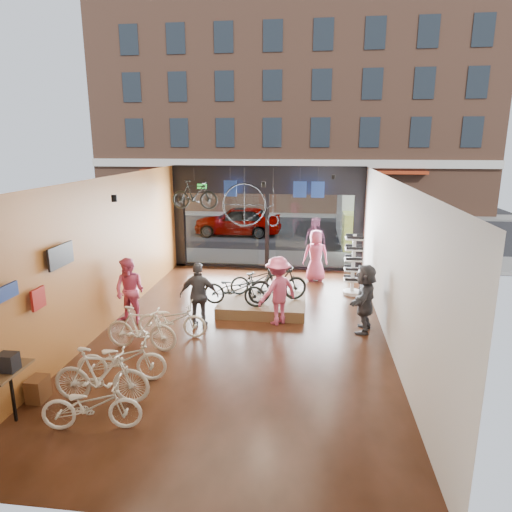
% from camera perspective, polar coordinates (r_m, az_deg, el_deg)
% --- Properties ---
extents(ground_plane, '(7.00, 12.00, 0.04)m').
position_cam_1_polar(ground_plane, '(11.68, -1.59, -9.42)').
color(ground_plane, black).
rests_on(ground_plane, ground).
extents(ceiling, '(7.00, 12.00, 0.04)m').
position_cam_1_polar(ceiling, '(10.74, -1.73, 9.72)').
color(ceiling, black).
rests_on(ceiling, ground).
extents(wall_left, '(0.04, 12.00, 3.80)m').
position_cam_1_polar(wall_left, '(12.09, -18.39, 0.27)').
color(wall_left, '#AD6D2E').
rests_on(wall_left, ground).
extents(wall_right, '(0.04, 12.00, 3.80)m').
position_cam_1_polar(wall_right, '(11.10, 16.62, -0.79)').
color(wall_right, beige).
rests_on(wall_right, ground).
extents(wall_back, '(7.00, 0.04, 3.80)m').
position_cam_1_polar(wall_back, '(5.57, -11.39, -15.67)').
color(wall_back, beige).
rests_on(wall_back, ground).
extents(storefront, '(7.00, 0.26, 3.80)m').
position_cam_1_polar(storefront, '(16.89, 1.41, 4.76)').
color(storefront, black).
rests_on(storefront, ground).
extents(exit_sign, '(0.35, 0.06, 0.18)m').
position_cam_1_polar(exit_sign, '(17.03, -6.76, 8.65)').
color(exit_sign, '#198C26').
rests_on(exit_sign, storefront).
extents(street_road, '(30.00, 18.00, 0.02)m').
position_cam_1_polar(street_road, '(26.06, 3.35, 3.79)').
color(street_road, black).
rests_on(street_road, ground).
extents(sidewalk_near, '(30.00, 2.40, 0.12)m').
position_cam_1_polar(sidewalk_near, '(18.44, 1.75, -0.29)').
color(sidewalk_near, slate).
rests_on(sidewalk_near, ground).
extents(sidewalk_far, '(30.00, 2.00, 0.12)m').
position_cam_1_polar(sidewalk_far, '(29.98, 3.86, 5.28)').
color(sidewalk_far, slate).
rests_on(sidewalk_far, ground).
extents(opposite_building, '(26.00, 5.00, 14.00)m').
position_cam_1_polar(opposite_building, '(32.21, 4.34, 18.26)').
color(opposite_building, brown).
rests_on(opposite_building, ground).
extents(street_car, '(4.38, 1.76, 1.49)m').
position_cam_1_polar(street_car, '(23.22, -2.30, 4.43)').
color(street_car, gray).
rests_on(street_car, street_road).
extents(box_truck, '(2.02, 6.05, 2.38)m').
position_cam_1_polar(box_truck, '(21.98, 13.08, 4.71)').
color(box_truck, silver).
rests_on(box_truck, street_road).
extents(floor_bike_0, '(1.71, 0.84, 0.86)m').
position_cam_1_polar(floor_bike_0, '(8.33, -19.86, -17.14)').
color(floor_bike_0, beige).
rests_on(floor_bike_0, ground_plane).
extents(floor_bike_1, '(1.80, 0.58, 1.07)m').
position_cam_1_polar(floor_bike_1, '(8.97, -18.80, -13.94)').
color(floor_bike_1, beige).
rests_on(floor_bike_1, ground_plane).
extents(floor_bike_2, '(1.84, 0.92, 0.92)m').
position_cam_1_polar(floor_bike_2, '(9.61, -16.45, -12.30)').
color(floor_bike_2, beige).
rests_on(floor_bike_2, ground_plane).
extents(floor_bike_3, '(1.75, 0.65, 1.03)m').
position_cam_1_polar(floor_bike_3, '(10.82, -14.18, -8.77)').
color(floor_bike_3, beige).
rests_on(floor_bike_3, ground_plane).
extents(floor_bike_4, '(1.71, 0.65, 0.89)m').
position_cam_1_polar(floor_bike_4, '(11.37, -10.45, -7.80)').
color(floor_bike_4, beige).
rests_on(floor_bike_4, ground_plane).
extents(display_platform, '(2.40, 1.80, 0.30)m').
position_cam_1_polar(display_platform, '(12.99, 0.82, -6.12)').
color(display_platform, brown).
rests_on(display_platform, ground_plane).
extents(display_bike_left, '(1.79, 0.77, 0.91)m').
position_cam_1_polar(display_bike_left, '(12.40, -2.72, -4.17)').
color(display_bike_left, black).
rests_on(display_bike_left, display_platform).
extents(display_bike_mid, '(1.78, 1.22, 1.05)m').
position_cam_1_polar(display_bike_mid, '(12.64, 2.76, -3.49)').
color(display_bike_mid, black).
rests_on(display_bike_mid, display_platform).
extents(display_bike_right, '(1.71, 1.13, 0.85)m').
position_cam_1_polar(display_bike_right, '(13.38, 0.17, -2.91)').
color(display_bike_right, black).
rests_on(display_bike_right, display_platform).
extents(customer_1, '(0.98, 0.83, 1.75)m').
position_cam_1_polar(customer_1, '(12.29, -15.49, -4.27)').
color(customer_1, '#CC4C72').
rests_on(customer_1, ground_plane).
extents(customer_2, '(1.02, 0.46, 1.72)m').
position_cam_1_polar(customer_2, '(11.67, -7.11, -4.92)').
color(customer_2, '#3F3F44').
rests_on(customer_2, ground_plane).
extents(customer_3, '(1.31, 1.28, 1.80)m').
position_cam_1_polar(customer_3, '(11.83, 2.74, -4.34)').
color(customer_3, '#CC4C72').
rests_on(customer_3, ground_plane).
extents(customer_4, '(0.93, 0.67, 1.77)m').
position_cam_1_polar(customer_4, '(15.59, 7.47, 0.04)').
color(customer_4, '#CC4C72').
rests_on(customer_4, ground_plane).
extents(customer_5, '(0.89, 1.69, 1.74)m').
position_cam_1_polar(customer_5, '(11.67, 13.45, -5.15)').
color(customer_5, '#3F3F44').
rests_on(customer_5, ground_plane).
extents(sunglasses_rack, '(0.59, 0.50, 1.90)m').
position_cam_1_polar(sunglasses_rack, '(14.41, 12.06, -1.06)').
color(sunglasses_rack, white).
rests_on(sunglasses_rack, ground_plane).
extents(wall_merch, '(0.40, 2.40, 2.60)m').
position_cam_1_polar(wall_merch, '(9.30, -26.51, -8.51)').
color(wall_merch, navy).
rests_on(wall_merch, wall_left).
extents(penny_farthing, '(1.86, 0.06, 1.49)m').
position_cam_1_polar(penny_farthing, '(15.61, -0.35, 6.22)').
color(penny_farthing, black).
rests_on(penny_farthing, ceiling).
extents(hung_bike, '(1.61, 0.55, 0.95)m').
position_cam_1_polar(hung_bike, '(15.38, -7.68, 7.57)').
color(hung_bike, black).
rests_on(hung_bike, ceiling).
extents(jersey_left, '(0.45, 0.03, 0.55)m').
position_cam_1_polar(jersey_left, '(16.12, -3.24, 8.42)').
color(jersey_left, '#1E3F99').
rests_on(jersey_left, ceiling).
extents(jersey_mid, '(0.45, 0.03, 0.55)m').
position_cam_1_polar(jersey_mid, '(15.87, 5.51, 8.29)').
color(jersey_mid, '#1E3F99').
rests_on(jersey_mid, ceiling).
extents(jersey_right, '(0.45, 0.03, 0.55)m').
position_cam_1_polar(jersey_right, '(15.87, 7.73, 8.22)').
color(jersey_right, '#1E3F99').
rests_on(jersey_right, ceiling).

